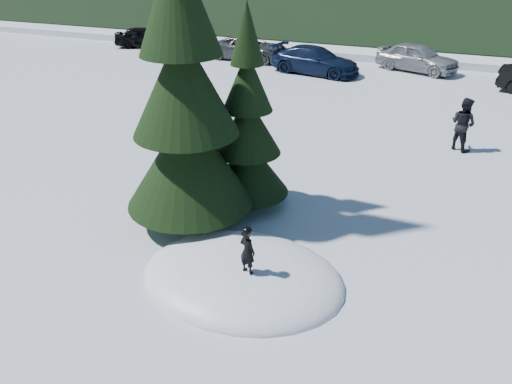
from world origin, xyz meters
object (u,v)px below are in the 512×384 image
at_px(car_1, 184,42).
at_px(adult_0, 463,124).
at_px(car_0, 145,37).
at_px(car_2, 251,48).
at_px(spruce_short, 248,132).
at_px(car_4, 417,57).
at_px(car_3, 315,60).
at_px(spruce_tall, 184,97).
at_px(child_skier, 247,251).

bearing_deg(car_1, adult_0, -126.64).
distance_m(car_0, car_2, 8.10).
distance_m(car_0, car_1, 3.37).
relative_size(spruce_short, car_4, 1.21).
height_order(spruce_short, car_4, spruce_short).
xyz_separation_m(spruce_short, car_3, (-2.37, 15.09, -1.40)).
xyz_separation_m(car_0, car_2, (8.04, -0.96, 0.01)).
distance_m(car_2, car_3, 4.90).
xyz_separation_m(spruce_short, car_4, (2.67, 17.64, -1.35)).
distance_m(spruce_tall, car_1, 21.65).
relative_size(spruce_short, car_3, 1.10).
xyz_separation_m(car_1, car_3, (9.27, -2.18, 0.04)).
bearing_deg(adult_0, child_skier, 103.76).
height_order(car_0, car_2, car_2).
xyz_separation_m(adult_0, car_1, (-16.92, 10.84, -0.26)).
height_order(car_0, car_3, car_3).
bearing_deg(spruce_tall, car_2, 107.81).
bearing_deg(car_4, spruce_short, -167.96).
bearing_deg(child_skier, car_2, -50.67).
relative_size(car_3, car_4, 1.10).
relative_size(spruce_short, car_2, 1.11).
bearing_deg(spruce_tall, car_4, 79.08).
bearing_deg(adult_0, car_2, -6.05).
relative_size(spruce_tall, car_0, 2.20).
relative_size(spruce_tall, car_2, 1.78).
bearing_deg(car_4, car_3, 137.54).
bearing_deg(car_0, spruce_tall, -165.11).
bearing_deg(child_skier, car_0, -35.46).
relative_size(child_skier, car_2, 0.21).
height_order(spruce_short, car_1, spruce_short).
distance_m(car_2, car_4, 9.60).
bearing_deg(child_skier, spruce_short, -50.45).
bearing_deg(car_2, spruce_tall, -157.18).
height_order(spruce_short, car_3, spruce_short).
height_order(car_1, car_2, car_2).
distance_m(spruce_short, child_skier, 3.98).
distance_m(child_skier, car_0, 27.00).
bearing_deg(car_1, car_3, -107.24).
distance_m(car_0, car_3, 12.89).
relative_size(adult_0, car_1, 0.46).
height_order(car_2, car_3, car_3).
bearing_deg(spruce_short, car_2, 112.14).
relative_size(car_2, car_3, 0.99).
xyz_separation_m(spruce_tall, car_0, (-13.94, 19.31, -2.65)).
distance_m(spruce_short, car_3, 15.34).
xyz_separation_m(spruce_tall, spruce_short, (1.00, 1.40, -1.22)).
xyz_separation_m(car_1, car_4, (14.31, 0.37, 0.09)).
relative_size(car_1, car_2, 0.83).
relative_size(spruce_tall, child_skier, 8.62).
bearing_deg(car_3, car_1, 87.20).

